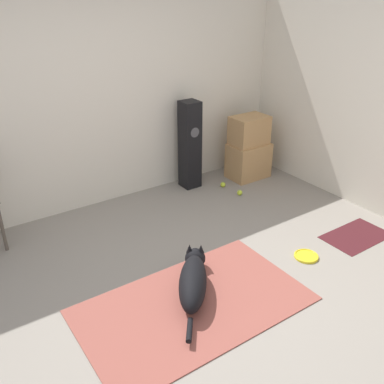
{
  "coord_description": "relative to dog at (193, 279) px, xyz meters",
  "views": [
    {
      "loc": [
        -1.67,
        -2.41,
        2.43
      ],
      "look_at": [
        0.6,
        0.91,
        0.45
      ],
      "focal_mm": 40.0,
      "sensor_mm": 36.0,
      "label": 1
    }
  ],
  "objects": [
    {
      "name": "wall_back",
      "position": [
        -0.0,
        2.08,
        1.13
      ],
      "size": [
        8.0,
        0.06,
        2.55
      ],
      "color": "silver",
      "rests_on": "ground_plane"
    },
    {
      "name": "ground_plane",
      "position": [
        -0.0,
        -0.02,
        -0.14
      ],
      "size": [
        12.0,
        12.0,
        0.0
      ],
      "primitive_type": "plane",
      "color": "gray"
    },
    {
      "name": "cardboard_box_lower",
      "position": [
        2.02,
        1.61,
        0.1
      ],
      "size": [
        0.54,
        0.37,
        0.48
      ],
      "color": "tan",
      "rests_on": "ground_plane"
    },
    {
      "name": "tennis_ball_by_boxes",
      "position": [
        1.53,
        1.54,
        -0.11
      ],
      "size": [
        0.07,
        0.07,
        0.07
      ],
      "color": "#C6E033",
      "rests_on": "ground_plane"
    },
    {
      "name": "door_mat",
      "position": [
        1.95,
        -0.22,
        -0.14
      ],
      "size": [
        0.72,
        0.44,
        0.01
      ],
      "color": "#47191E",
      "rests_on": "ground_plane"
    },
    {
      "name": "frisbee",
      "position": [
        1.22,
        -0.19,
        -0.13
      ],
      "size": [
        0.24,
        0.24,
        0.03
      ],
      "color": "yellow",
      "rests_on": "ground_plane"
    },
    {
      "name": "floor_speaker",
      "position": [
        1.2,
        1.82,
        0.42
      ],
      "size": [
        0.22,
        0.23,
        1.13
      ],
      "color": "black",
      "rests_on": "ground_plane"
    },
    {
      "name": "tennis_ball_near_speaker",
      "position": [
        1.56,
        1.23,
        -0.11
      ],
      "size": [
        0.07,
        0.07,
        0.07
      ],
      "color": "#C6E033",
      "rests_on": "ground_plane"
    },
    {
      "name": "area_rug",
      "position": [
        -0.09,
        -0.14,
        -0.14
      ],
      "size": [
        1.91,
        1.11,
        0.01
      ],
      "color": "#934C42",
      "rests_on": "ground_plane"
    },
    {
      "name": "dog",
      "position": [
        0.0,
        0.0,
        0.0
      ],
      "size": [
        0.72,
        0.9,
        0.28
      ],
      "color": "black",
      "rests_on": "area_rug"
    },
    {
      "name": "cardboard_box_upper",
      "position": [
        2.02,
        1.63,
        0.52
      ],
      "size": [
        0.48,
        0.34,
        0.38
      ],
      "color": "tan",
      "rests_on": "cardboard_box_lower"
    }
  ]
}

